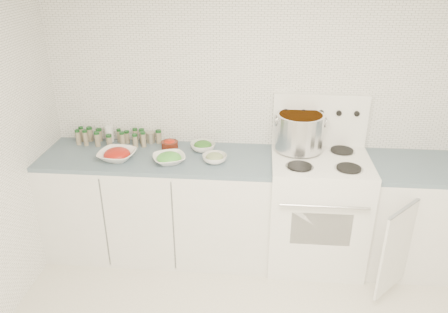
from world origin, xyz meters
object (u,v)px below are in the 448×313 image
stove (316,206)px  bowl_tomato (117,155)px  bowl_snowpea (169,158)px  stock_pot (300,130)px

stove → bowl_tomato: size_ratio=4.24×
stove → bowl_tomato: (-1.60, -0.09, 0.44)m
stove → bowl_snowpea: bearing=-174.7°
bowl_tomato → stock_pot: bearing=9.3°
stock_pot → bowl_snowpea: stock_pot is taller
bowl_snowpea → bowl_tomato: bearing=177.1°
bowl_tomato → bowl_snowpea: 0.42m
stock_pot → bowl_tomato: 1.45m
stock_pot → stove: bearing=-40.6°
stock_pot → bowl_tomato: stock_pot is taller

